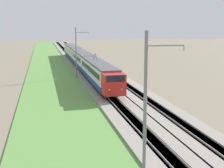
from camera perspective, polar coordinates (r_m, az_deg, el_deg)
name	(u,v)px	position (r m, az deg, el deg)	size (l,w,h in m)	color
ballast_main	(88,75)	(60.52, -4.42, 1.73)	(240.00, 4.40, 0.30)	gray
ballast_adjacent	(109,74)	(61.26, -0.50, 1.86)	(240.00, 4.40, 0.30)	gray
track_main	(88,75)	(60.52, -4.42, 1.73)	(240.00, 1.57, 0.45)	#4C4238
track_adjacent	(109,74)	(61.26, -0.50, 1.87)	(240.00, 1.57, 0.45)	#4C4238
grass_verge	(57,76)	(59.99, -9.97, 1.43)	(240.00, 11.49, 0.12)	#5B8E42
passenger_train	(81,58)	(69.78, -5.60, 4.69)	(65.41, 2.89, 4.98)	red
catenary_mast_near	(146,104)	(19.17, 6.24, -3.74)	(0.22, 2.56, 9.22)	slate
catenary_mast_mid	(76,52)	(56.87, -6.52, 5.78)	(0.22, 2.56, 9.20)	slate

